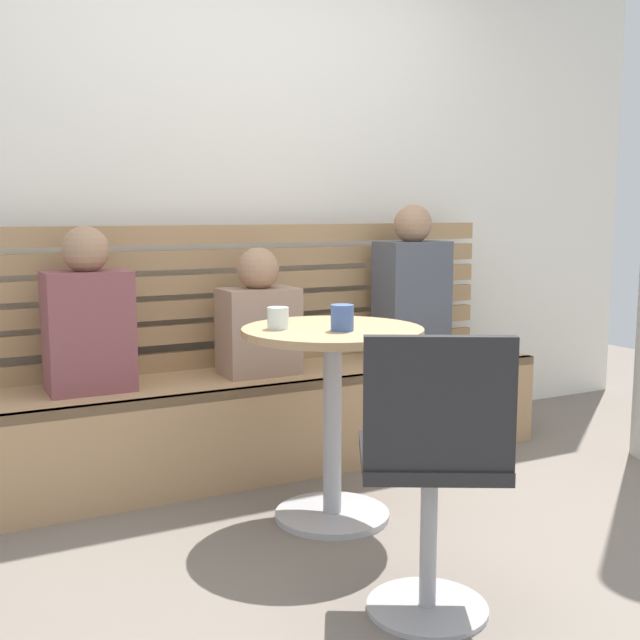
{
  "coord_description": "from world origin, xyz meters",
  "views": [
    {
      "loc": [
        -1.42,
        -2.01,
        1.17
      ],
      "look_at": [
        -0.02,
        0.66,
        0.75
      ],
      "focal_mm": 43.98,
      "sensor_mm": 36.0,
      "label": 1
    }
  ],
  "objects_px": {
    "person_child_middle": "(259,319)",
    "cup_mug_blue": "(342,318)",
    "person_adult": "(412,289)",
    "booth_bench": "(270,419)",
    "white_chair": "(433,466)",
    "cup_glass_short": "(278,318)",
    "person_child_left": "(88,319)",
    "cafe_table": "(332,386)"
  },
  "relations": [
    {
      "from": "person_adult",
      "to": "cup_glass_short",
      "type": "bearing_deg",
      "value": -148.28
    },
    {
      "from": "booth_bench",
      "to": "person_child_left",
      "type": "height_order",
      "value": "person_child_left"
    },
    {
      "from": "cafe_table",
      "to": "person_child_left",
      "type": "bearing_deg",
      "value": 137.75
    },
    {
      "from": "white_chair",
      "to": "person_adult",
      "type": "height_order",
      "value": "person_adult"
    },
    {
      "from": "person_adult",
      "to": "person_child_left",
      "type": "bearing_deg",
      "value": -179.29
    },
    {
      "from": "person_child_middle",
      "to": "cup_mug_blue",
      "type": "distance_m",
      "value": 0.76
    },
    {
      "from": "person_adult",
      "to": "cup_mug_blue",
      "type": "relative_size",
      "value": 8.01
    },
    {
      "from": "person_adult",
      "to": "booth_bench",
      "type": "bearing_deg",
      "value": -178.15
    },
    {
      "from": "white_chair",
      "to": "person_adult",
      "type": "bearing_deg",
      "value": 57.73
    },
    {
      "from": "booth_bench",
      "to": "cafe_table",
      "type": "bearing_deg",
      "value": -93.56
    },
    {
      "from": "booth_bench",
      "to": "person_child_left",
      "type": "relative_size",
      "value": 4.02
    },
    {
      "from": "person_adult",
      "to": "cup_mug_blue",
      "type": "distance_m",
      "value": 1.15
    },
    {
      "from": "booth_bench",
      "to": "white_chair",
      "type": "relative_size",
      "value": 3.18
    },
    {
      "from": "white_chair",
      "to": "person_child_middle",
      "type": "xyz_separation_m",
      "value": [
        0.11,
        1.48,
        0.22
      ]
    },
    {
      "from": "cafe_table",
      "to": "cup_mug_blue",
      "type": "bearing_deg",
      "value": -92.85
    },
    {
      "from": "white_chair",
      "to": "cup_mug_blue",
      "type": "relative_size",
      "value": 8.95
    },
    {
      "from": "cafe_table",
      "to": "booth_bench",
      "type": "bearing_deg",
      "value": 86.44
    },
    {
      "from": "cup_mug_blue",
      "to": "person_adult",
      "type": "bearing_deg",
      "value": 43.08
    },
    {
      "from": "person_child_left",
      "to": "cup_glass_short",
      "type": "distance_m",
      "value": 0.83
    },
    {
      "from": "booth_bench",
      "to": "person_child_middle",
      "type": "relative_size",
      "value": 4.73
    },
    {
      "from": "booth_bench",
      "to": "cafe_table",
      "type": "xyz_separation_m",
      "value": [
        -0.04,
        -0.68,
        0.3
      ]
    },
    {
      "from": "booth_bench",
      "to": "cafe_table",
      "type": "distance_m",
      "value": 0.74
    },
    {
      "from": "person_child_middle",
      "to": "cup_glass_short",
      "type": "bearing_deg",
      "value": -106.63
    },
    {
      "from": "person_child_middle",
      "to": "cup_mug_blue",
      "type": "bearing_deg",
      "value": -89.5
    },
    {
      "from": "cafe_table",
      "to": "cup_mug_blue",
      "type": "distance_m",
      "value": 0.28
    },
    {
      "from": "person_adult",
      "to": "cup_glass_short",
      "type": "relative_size",
      "value": 9.52
    },
    {
      "from": "booth_bench",
      "to": "cup_mug_blue",
      "type": "distance_m",
      "value": 0.95
    },
    {
      "from": "person_child_middle",
      "to": "person_adult",
      "type": "bearing_deg",
      "value": 2.11
    },
    {
      "from": "person_adult",
      "to": "person_child_middle",
      "type": "relative_size",
      "value": 1.34
    },
    {
      "from": "white_chair",
      "to": "cup_glass_short",
      "type": "distance_m",
      "value": 0.93
    },
    {
      "from": "booth_bench",
      "to": "person_child_middle",
      "type": "height_order",
      "value": "person_child_middle"
    },
    {
      "from": "cafe_table",
      "to": "person_adult",
      "type": "distance_m",
      "value": 1.12
    },
    {
      "from": "person_child_middle",
      "to": "white_chair",
      "type": "bearing_deg",
      "value": -94.17
    },
    {
      "from": "cafe_table",
      "to": "person_adult",
      "type": "xyz_separation_m",
      "value": [
        0.84,
        0.7,
        0.26
      ]
    },
    {
      "from": "cafe_table",
      "to": "cup_mug_blue",
      "type": "xyz_separation_m",
      "value": [
        -0.0,
        -0.08,
        0.27
      ]
    },
    {
      "from": "cafe_table",
      "to": "person_child_middle",
      "type": "distance_m",
      "value": 0.69
    },
    {
      "from": "white_chair",
      "to": "person_child_left",
      "type": "distance_m",
      "value": 1.64
    },
    {
      "from": "person_child_left",
      "to": "person_child_middle",
      "type": "xyz_separation_m",
      "value": [
        0.74,
        -0.01,
        -0.05
      ]
    },
    {
      "from": "white_chair",
      "to": "cup_mug_blue",
      "type": "distance_m",
      "value": 0.8
    },
    {
      "from": "cup_glass_short",
      "to": "cup_mug_blue",
      "type": "bearing_deg",
      "value": -38.95
    },
    {
      "from": "cafe_table",
      "to": "person_child_left",
      "type": "relative_size",
      "value": 1.1
    },
    {
      "from": "white_chair",
      "to": "person_child_left",
      "type": "relative_size",
      "value": 1.27
    }
  ]
}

